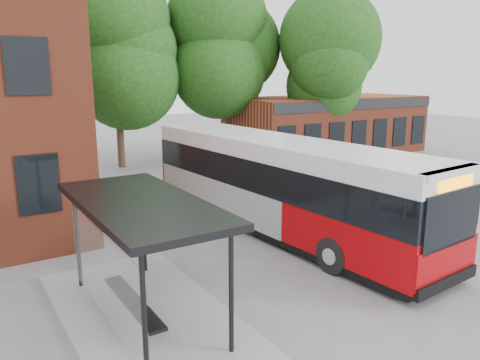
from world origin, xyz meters
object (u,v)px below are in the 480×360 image
bicycle_3 (284,162)px  bicycle_7 (314,157)px  city_bus (280,186)px  bicycle_2 (287,170)px  bicycle_4 (298,163)px  bicycle_0 (263,170)px  bus_shelter (144,260)px  bicycle_6 (304,160)px  bicycle_1 (279,162)px  bicycle_5 (302,160)px

bicycle_3 → bicycle_7: bicycle_7 is taller
city_bus → bicycle_2: bearing=46.3°
city_bus → bicycle_4: size_ratio=7.66×
bicycle_0 → city_bus: bearing=161.2°
bicycle_2 → bicycle_4: bearing=-40.6°
bicycle_2 → bicycle_4: 2.17m
bicycle_7 → bus_shelter: bearing=129.3°
bicycle_0 → bicycle_6: bearing=-59.3°
bus_shelter → bicycle_6: bearing=38.7°
bicycle_1 → bicycle_2: 2.12m
bicycle_0 → bicycle_5: (3.57, 1.06, 0.06)m
bicycle_1 → bicycle_7: bearing=-85.6°
bicycle_5 → city_bus: bearing=140.9°
bicycle_2 → bicycle_7: (3.54, 1.86, 0.05)m
bicycle_7 → bicycle_2: bearing=119.6°
bicycle_4 → bicycle_5: bearing=-59.2°
bicycle_5 → bicycle_6: 0.46m
bicycle_5 → bicycle_0: bearing=111.5°
bicycle_3 → bicycle_2: bearing=157.3°
bicycle_3 → bicycle_5: bearing=-87.0°
bicycle_0 → bicycle_5: bicycle_5 is taller
bicycle_0 → bicycle_2: size_ratio=0.99×
bicycle_0 → bicycle_7: bearing=-61.7°
bus_shelter → bicycle_4: bus_shelter is taller
bus_shelter → bicycle_4: 17.86m
bicycle_3 → bicycle_5: bicycle_5 is taller
bicycle_5 → bicycle_3: bearing=86.9°
bicycle_1 → bicycle_4: bearing=-121.1°
bicycle_0 → bicycle_5: 3.73m
bicycle_6 → bicycle_4: bearing=103.1°
bicycle_2 → bicycle_7: size_ratio=1.04×
city_bus → bicycle_1: city_bus is taller
bicycle_1 → bicycle_6: bearing=-87.3°
bicycle_3 → bus_shelter: bearing=142.7°
city_bus → bicycle_1: size_ratio=8.18×
bicycle_6 → bus_shelter: bearing=111.1°
bicycle_7 → bicycle_1: bearing=90.5°
bicycle_1 → bicycle_4: bicycle_1 is taller
city_bus → bicycle_7: city_bus is taller
bicycle_5 → bicycle_2: bearing=128.9°
bicycle_3 → bicycle_6: 1.58m
bicycle_6 → bicycle_7: (0.79, 0.04, 0.05)m
bicycle_4 → bicycle_3: bearing=50.9°
bus_shelter → city_bus: city_bus is taller
city_bus → bicycle_5: (7.95, 8.23, -1.13)m
bus_shelter → bicycle_7: bus_shelter is taller
bicycle_0 → bicycle_6: bicycle_0 is taller
bicycle_0 → bicycle_7: size_ratio=1.03×
bicycle_0 → bicycle_7: 4.95m
bicycle_2 → bicycle_3: size_ratio=1.07×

